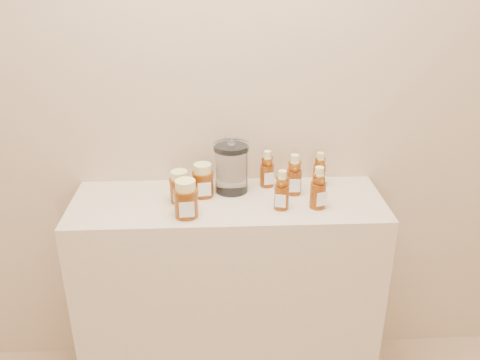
{
  "coord_description": "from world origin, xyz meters",
  "views": [
    {
      "loc": [
        -0.04,
        -0.19,
        1.78
      ],
      "look_at": [
        0.05,
        1.52,
        1.0
      ],
      "focal_mm": 38.0,
      "sensor_mm": 36.0,
      "label": 1
    }
  ],
  "objects_px": {
    "bear_bottle_front_left": "(282,187)",
    "honey_jar_left": "(180,186)",
    "display_table": "(229,296)",
    "bear_bottle_back_left": "(267,166)",
    "glass_canister": "(231,166)"
  },
  "relations": [
    {
      "from": "honey_jar_left",
      "to": "glass_canister",
      "type": "distance_m",
      "value": 0.22
    },
    {
      "from": "display_table",
      "to": "honey_jar_left",
      "type": "relative_size",
      "value": 9.72
    },
    {
      "from": "bear_bottle_back_left",
      "to": "honey_jar_left",
      "type": "relative_size",
      "value": 1.38
    },
    {
      "from": "bear_bottle_front_left",
      "to": "honey_jar_left",
      "type": "distance_m",
      "value": 0.39
    },
    {
      "from": "bear_bottle_front_left",
      "to": "glass_canister",
      "type": "height_order",
      "value": "glass_canister"
    },
    {
      "from": "bear_bottle_front_left",
      "to": "honey_jar_left",
      "type": "relative_size",
      "value": 1.39
    },
    {
      "from": "display_table",
      "to": "bear_bottle_back_left",
      "type": "relative_size",
      "value": 7.03
    },
    {
      "from": "display_table",
      "to": "bear_bottle_back_left",
      "type": "distance_m",
      "value": 0.57
    },
    {
      "from": "bear_bottle_back_left",
      "to": "honey_jar_left",
      "type": "height_order",
      "value": "bear_bottle_back_left"
    },
    {
      "from": "bear_bottle_front_left",
      "to": "bear_bottle_back_left",
      "type": "bearing_deg",
      "value": 115.28
    },
    {
      "from": "bear_bottle_front_left",
      "to": "honey_jar_left",
      "type": "height_order",
      "value": "bear_bottle_front_left"
    },
    {
      "from": "display_table",
      "to": "glass_canister",
      "type": "height_order",
      "value": "glass_canister"
    },
    {
      "from": "honey_jar_left",
      "to": "glass_canister",
      "type": "relative_size",
      "value": 0.58
    },
    {
      "from": "honey_jar_left",
      "to": "glass_canister",
      "type": "xyz_separation_m",
      "value": [
        0.2,
        0.08,
        0.04
      ]
    },
    {
      "from": "display_table",
      "to": "honey_jar_left",
      "type": "distance_m",
      "value": 0.54
    }
  ]
}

